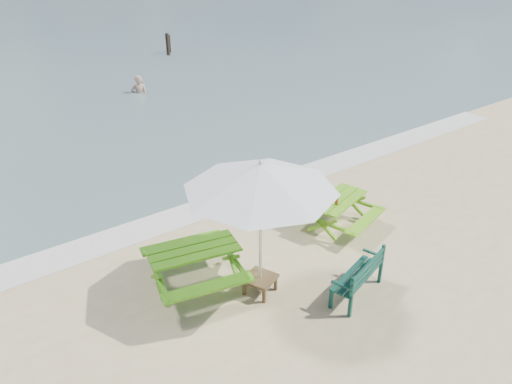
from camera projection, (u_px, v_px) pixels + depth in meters
foam_strip at (213, 205)px, 11.79m from camera, size 22.00×0.90×0.01m
picnic_table_left at (195, 267)px, 9.00m from camera, size 1.94×2.07×0.76m
picnic_table_right at (337, 213)px, 10.79m from camera, size 1.83×1.94×0.69m
park_bench at (356, 283)px, 8.78m from camera, size 1.33×0.76×0.78m
side_table at (260, 284)px, 8.86m from camera, size 0.66×0.66×0.33m
patio_umbrella at (261, 177)px, 7.89m from camera, size 3.32×3.32×2.52m
beer_bottle at (337, 201)px, 10.36m from camera, size 0.07×0.07×0.26m
swimmer at (140, 97)px, 20.25m from camera, size 0.77×0.66×1.79m
mooring_pilings at (168, 46)px, 26.36m from camera, size 0.57×0.77×1.33m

